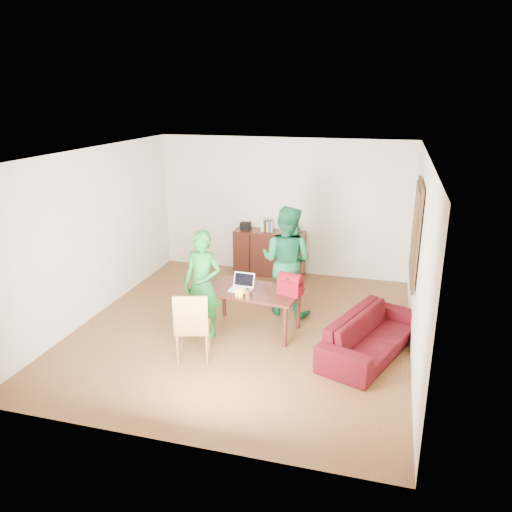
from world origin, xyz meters
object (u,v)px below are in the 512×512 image
(laptop, at_px, (241,288))
(red_bag, at_px, (290,286))
(bottle, at_px, (248,294))
(sofa, at_px, (371,335))
(table, at_px, (253,294))
(chair, at_px, (193,339))
(person_near, at_px, (202,285))
(person_far, at_px, (286,261))

(laptop, xyz_separation_m, red_bag, (0.75, 0.05, 0.08))
(laptop, distance_m, bottle, 0.39)
(sofa, bearing_deg, bottle, 116.35)
(table, bearing_deg, chair, -110.88)
(table, distance_m, person_near, 0.79)
(laptop, bearing_deg, person_near, -148.08)
(chair, xyz_separation_m, person_far, (0.90, 1.83, 0.62))
(person_near, xyz_separation_m, bottle, (0.71, -0.05, -0.05))
(bottle, bearing_deg, chair, -132.38)
(person_far, bearing_deg, red_bag, 118.60)
(red_bag, distance_m, sofa, 1.34)
(bottle, bearing_deg, laptop, 121.68)
(person_near, xyz_separation_m, sofa, (2.46, 0.10, -0.53))
(person_near, relative_size, red_bag, 4.67)
(person_far, distance_m, laptop, 1.01)
(person_far, xyz_separation_m, laptop, (-0.51, -0.85, -0.19))
(chair, bearing_deg, laptop, 52.38)
(laptop, bearing_deg, bottle, -55.33)
(chair, relative_size, red_bag, 2.87)
(table, distance_m, person_far, 0.91)
(person_near, distance_m, red_bag, 1.29)
(red_bag, bearing_deg, laptop, -161.34)
(bottle, xyz_separation_m, sofa, (1.75, 0.15, -0.48))
(person_far, bearing_deg, bottle, 87.90)
(laptop, relative_size, bottle, 1.82)
(laptop, relative_size, red_bag, 0.97)
(table, relative_size, person_near, 0.93)
(person_far, xyz_separation_m, sofa, (1.45, -1.03, -0.63))
(laptop, relative_size, sofa, 0.18)
(table, xyz_separation_m, person_near, (-0.66, -0.35, 0.22))
(table, height_order, person_near, person_near)
(chair, relative_size, bottle, 5.41)
(person_near, xyz_separation_m, person_far, (1.02, 1.13, 0.09))
(person_far, relative_size, laptop, 5.36)
(chair, bearing_deg, bottle, 31.46)
(bottle, relative_size, sofa, 0.10)
(laptop, height_order, sofa, laptop)
(sofa, bearing_deg, laptop, 106.12)
(person_far, bearing_deg, person_near, 60.53)
(person_near, distance_m, person_far, 1.52)
(laptop, bearing_deg, person_far, 62.05)
(person_near, height_order, laptop, person_near)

